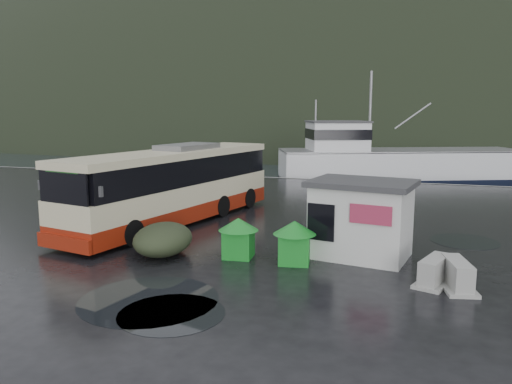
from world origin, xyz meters
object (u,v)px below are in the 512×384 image
(waste_bin_left, at_px, (239,257))
(dome_tent, at_px, (163,254))
(jersey_barrier_b, at_px, (434,284))
(waste_bin_right, at_px, (294,263))
(coach_bus, at_px, (176,222))
(jersey_barrier_a, at_px, (456,288))
(white_van, at_px, (129,218))
(ticket_kiosk, at_px, (360,256))
(fishing_trawler, at_px, (400,170))

(waste_bin_left, height_order, dome_tent, waste_bin_left)
(dome_tent, relative_size, jersey_barrier_b, 1.75)
(waste_bin_right, height_order, dome_tent, waste_bin_right)
(coach_bus, xyz_separation_m, jersey_barrier_a, (12.40, -5.99, 0.00))
(white_van, bearing_deg, waste_bin_left, -54.37)
(coach_bus, relative_size, ticket_kiosk, 3.63)
(coach_bus, distance_m, white_van, 2.70)
(waste_bin_right, height_order, ticket_kiosk, ticket_kiosk)
(coach_bus, bearing_deg, ticket_kiosk, -7.59)
(dome_tent, height_order, jersey_barrier_a, dome_tent)
(white_van, distance_m, fishing_trawler, 28.56)
(white_van, xyz_separation_m, fishing_trawler, (12.91, 25.48, 0.00))
(coach_bus, relative_size, waste_bin_right, 8.65)
(coach_bus, bearing_deg, fishing_trawler, 80.65)
(waste_bin_left, bearing_deg, ticket_kiosk, 17.99)
(coach_bus, height_order, ticket_kiosk, coach_bus)
(coach_bus, distance_m, ticket_kiosk, 9.83)
(white_van, height_order, waste_bin_left, white_van)
(waste_bin_left, xyz_separation_m, dome_tent, (-2.87, -0.48, 0.00))
(coach_bus, xyz_separation_m, dome_tent, (2.03, -5.24, 0.00))
(waste_bin_left, relative_size, ticket_kiosk, 0.41)
(fishing_trawler, bearing_deg, dome_tent, -126.24)
(white_van, relative_size, waste_bin_left, 3.64)
(ticket_kiosk, bearing_deg, waste_bin_left, -151.27)
(jersey_barrier_a, height_order, jersey_barrier_b, jersey_barrier_a)
(waste_bin_right, relative_size, fishing_trawler, 0.06)
(coach_bus, height_order, fishing_trawler, fishing_trawler)
(coach_bus, relative_size, white_van, 2.46)
(coach_bus, xyz_separation_m, ticket_kiosk, (9.24, -3.35, 0.00))
(dome_tent, relative_size, ticket_kiosk, 0.82)
(ticket_kiosk, height_order, fishing_trawler, fishing_trawler)
(white_van, height_order, jersey_barrier_b, white_van)
(white_van, distance_m, jersey_barrier_b, 15.63)
(waste_bin_left, bearing_deg, jersey_barrier_b, -8.39)
(jersey_barrier_a, height_order, fishing_trawler, fishing_trawler)
(waste_bin_left, height_order, jersey_barrier_b, waste_bin_left)
(dome_tent, height_order, ticket_kiosk, ticket_kiosk)
(waste_bin_right, relative_size, jersey_barrier_a, 0.87)
(waste_bin_left, distance_m, fishing_trawler, 30.89)
(white_van, height_order, ticket_kiosk, ticket_kiosk)
(jersey_barrier_a, distance_m, jersey_barrier_b, 0.69)
(dome_tent, height_order, fishing_trawler, fishing_trawler)
(ticket_kiosk, bearing_deg, fishing_trawler, 98.81)
(waste_bin_left, distance_m, dome_tent, 2.91)
(coach_bus, bearing_deg, white_van, -171.54)
(dome_tent, relative_size, fishing_trawler, 0.12)
(jersey_barrier_b, height_order, fishing_trawler, fishing_trawler)
(coach_bus, xyz_separation_m, waste_bin_left, (4.90, -4.76, 0.00))
(jersey_barrier_a, bearing_deg, white_van, 157.77)
(coach_bus, xyz_separation_m, waste_bin_right, (7.05, -4.87, 0.00))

